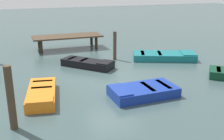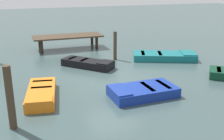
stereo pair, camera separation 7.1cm
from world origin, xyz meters
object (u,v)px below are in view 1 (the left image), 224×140
(rowboat_black, at_px, (88,63))
(rowboat_blue, at_px, (143,91))
(rowboat_teal, at_px, (164,56))
(mooring_piling_center, at_px, (11,98))
(dock_segment, at_px, (68,37))
(rowboat_orange, at_px, (42,94))
(mooring_piling_mid_right, at_px, (115,46))

(rowboat_black, distance_m, rowboat_blue, 4.87)
(rowboat_teal, distance_m, mooring_piling_center, 10.58)
(rowboat_black, bearing_deg, rowboat_teal, 46.28)
(dock_segment, bearing_deg, rowboat_teal, -43.71)
(rowboat_black, xyz_separation_m, rowboat_orange, (-2.93, -3.54, 0.00))
(mooring_piling_mid_right, relative_size, mooring_piling_center, 0.81)
(rowboat_black, bearing_deg, mooring_piling_center, -78.31)
(rowboat_orange, bearing_deg, dock_segment, 171.11)
(rowboat_blue, height_order, mooring_piling_center, mooring_piling_center)
(rowboat_blue, height_order, mooring_piling_mid_right, mooring_piling_mid_right)
(rowboat_black, distance_m, mooring_piling_center, 7.04)
(rowboat_teal, height_order, mooring_piling_mid_right, mooring_piling_mid_right)
(dock_segment, height_order, rowboat_orange, dock_segment)
(rowboat_black, xyz_separation_m, mooring_piling_center, (-4.07, -5.69, 0.85))
(rowboat_teal, height_order, rowboat_black, same)
(dock_segment, relative_size, mooring_piling_center, 2.25)
(dock_segment, bearing_deg, rowboat_black, -88.02)
(rowboat_teal, distance_m, rowboat_orange, 8.53)
(rowboat_orange, bearing_deg, mooring_piling_mid_right, 142.19)
(rowboat_black, bearing_deg, rowboat_blue, -30.27)
(mooring_piling_mid_right, bearing_deg, rowboat_orange, -137.58)
(dock_segment, relative_size, rowboat_blue, 1.73)
(rowboat_black, distance_m, mooring_piling_mid_right, 2.29)
(dock_segment, xyz_separation_m, rowboat_blue, (1.18, -9.51, -0.62))
(rowboat_black, height_order, mooring_piling_mid_right, mooring_piling_mid_right)
(rowboat_blue, bearing_deg, dock_segment, -84.01)
(rowboat_teal, xyz_separation_m, rowboat_blue, (-3.81, -4.67, 0.00))
(mooring_piling_center, bearing_deg, rowboat_orange, 62.07)
(rowboat_teal, xyz_separation_m, rowboat_orange, (-7.79, -3.46, 0.00))
(rowboat_black, relative_size, rowboat_orange, 0.95)
(mooring_piling_center, bearing_deg, rowboat_blue, 10.36)
(mooring_piling_mid_right, distance_m, mooring_piling_center, 8.98)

